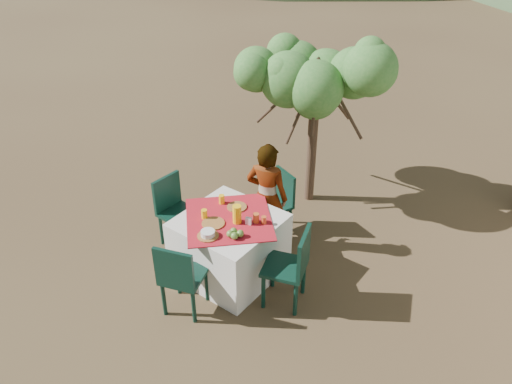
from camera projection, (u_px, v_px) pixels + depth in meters
ground at (240, 268)px, 5.92m from camera, size 160.00×160.00×0.00m
table at (230, 246)px, 5.67m from camera, size 1.30×1.30×0.76m
chair_far at (278, 200)px, 6.31m from camera, size 0.51×0.51×0.85m
chair_near at (180, 276)px, 5.06m from camera, size 0.53×0.53×0.91m
chair_left at (174, 208)px, 6.12m from camera, size 0.43×0.43×0.90m
chair_right at (292, 265)px, 5.18m from camera, size 0.55×0.55×0.94m
person at (267, 197)px, 5.94m from camera, size 0.59×0.47×1.41m
shrub_tree at (323, 88)px, 6.35m from camera, size 1.78×1.75×2.10m
plate_far at (237, 207)px, 5.65m from camera, size 0.23×0.23×0.01m
plate_near at (213, 223)px, 5.38m from camera, size 0.25×0.25×0.01m
glass_far at (222, 199)px, 5.70m from camera, size 0.07×0.07×0.11m
glass_near at (204, 214)px, 5.45m from camera, size 0.07×0.07×0.11m
juice_pitcher at (237, 214)px, 5.35m from camera, size 0.10×0.10×0.21m
bowl_plate at (208, 236)px, 5.20m from camera, size 0.23×0.23×0.01m
white_bowl at (208, 233)px, 5.18m from camera, size 0.15×0.15×0.05m
jar_left at (256, 218)px, 5.39m from camera, size 0.07×0.07×0.11m
jar_right at (264, 220)px, 5.37m from camera, size 0.05×0.05×0.09m
napkin_holder at (249, 221)px, 5.36m from camera, size 0.07×0.06×0.08m
fruit_cluster at (235, 234)px, 5.17m from camera, size 0.16×0.15×0.08m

